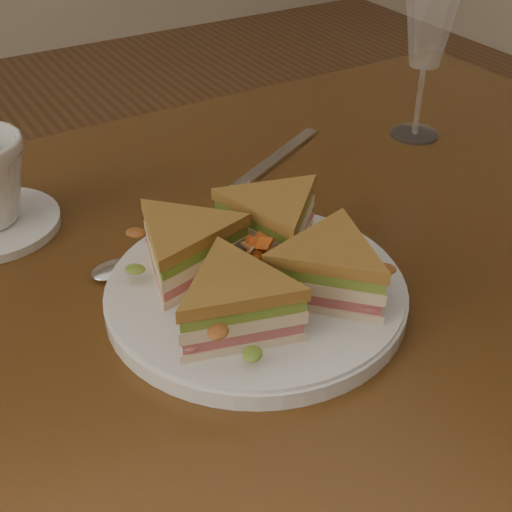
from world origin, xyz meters
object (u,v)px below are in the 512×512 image
(sandwich_wedges, at_px, (256,261))
(spoon, at_px, (136,263))
(knife, at_px, (268,165))
(plate, at_px, (256,293))
(wine_glass, at_px, (429,29))
(table, at_px, (257,339))

(sandwich_wedges, bearing_deg, spoon, 124.56)
(knife, bearing_deg, plate, -151.37)
(wine_glass, bearing_deg, spoon, -168.27)
(plate, height_order, sandwich_wedges, sandwich_wedges)
(sandwich_wedges, distance_m, knife, 0.27)
(sandwich_wedges, distance_m, wine_glass, 0.43)
(knife, xyz_separation_m, wine_glass, (0.21, -0.02, 0.14))
(plate, distance_m, spoon, 0.13)
(sandwich_wedges, height_order, knife, sandwich_wedges)
(plate, xyz_separation_m, knife, (0.15, 0.22, -0.01))
(sandwich_wedges, xyz_separation_m, spoon, (-0.07, 0.11, -0.04))
(table, distance_m, plate, 0.12)
(sandwich_wedges, relative_size, spoon, 1.45)
(spoon, relative_size, wine_glass, 0.92)
(plate, bearing_deg, knife, 56.00)
(table, bearing_deg, plate, -121.90)
(sandwich_wedges, bearing_deg, table, 58.10)
(plate, distance_m, sandwich_wedges, 0.04)
(table, distance_m, sandwich_wedges, 0.16)
(knife, height_order, wine_glass, wine_glass)
(sandwich_wedges, xyz_separation_m, wine_glass, (0.37, 0.20, 0.10))
(table, xyz_separation_m, knife, (0.12, 0.17, 0.10))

